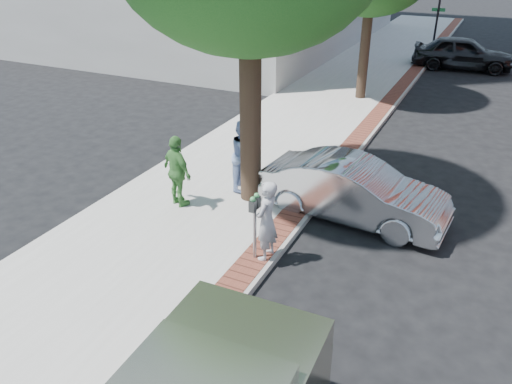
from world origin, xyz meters
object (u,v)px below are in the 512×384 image
Objects in this scene: sedan_silver at (354,191)px; bg_car at (463,53)px; person_gray at (267,221)px; parking_meter at (255,214)px; person_green at (177,172)px; person_officer at (245,155)px.

sedan_silver is 0.90× the size of bg_car.
bg_car reaches higher than sedan_silver.
parking_meter is at bearing -57.70° from person_gray.
person_gray is at bearing -177.93° from person_green.
parking_meter reaches higher than sedan_silver.
person_officer is at bearing 93.82° from sedan_silver.
person_green is at bearing 160.58° from bg_car.
person_officer is 0.42× the size of sedan_silver.
person_officer reaches higher than person_green.
parking_meter is 0.79× the size of person_officer.
sedan_silver is at bearing -101.08° from person_officer.
bg_car is (0.72, 17.49, 0.11)m from sedan_silver.
parking_meter is 3.00m from person_green.
sedan_silver is at bearing 159.89° from person_gray.
person_green is at bearing 136.38° from person_officer.
parking_meter is 0.81× the size of person_green.
person_green is 4.28m from sedan_silver.
person_green is (-2.92, 1.15, 0.04)m from person_gray.
person_green is 0.37× the size of bg_car.
bg_car is at bearing 176.80° from person_gray.
person_gray reaches higher than sedan_silver.
parking_meter is at bearing 160.13° from sedan_silver.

